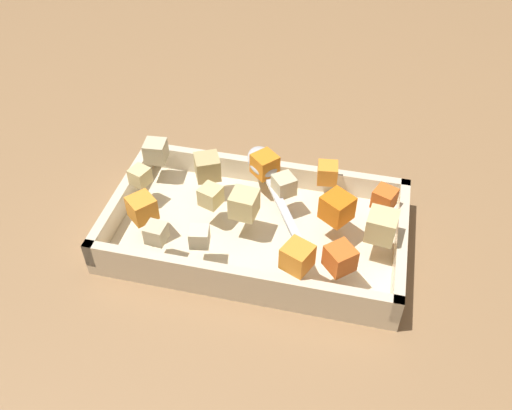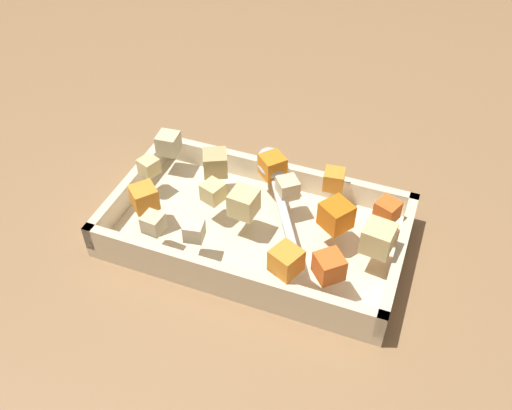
% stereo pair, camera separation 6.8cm
% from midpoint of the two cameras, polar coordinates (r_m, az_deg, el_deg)
% --- Properties ---
extents(ground_plane, '(4.00, 4.00, 0.00)m').
position_cam_midpoint_polar(ground_plane, '(0.73, -1.03, -2.75)').
color(ground_plane, '#936D47').
extents(baking_dish, '(0.37, 0.21, 0.05)m').
position_cam_midpoint_polar(baking_dish, '(0.71, -2.74, -2.72)').
color(baking_dish, beige).
rests_on(baking_dish, ground_plane).
extents(carrot_chunk_heap_side, '(0.03, 0.03, 0.03)m').
position_cam_midpoint_polar(carrot_chunk_heap_side, '(0.69, 10.21, 0.56)').
color(carrot_chunk_heap_side, orange).
rests_on(carrot_chunk_heap_side, baking_dish).
extents(carrot_chunk_front_center, '(0.04, 0.04, 0.03)m').
position_cam_midpoint_polar(carrot_chunk_front_center, '(0.62, 5.42, -5.55)').
color(carrot_chunk_front_center, orange).
rests_on(carrot_chunk_front_center, baking_dish).
extents(carrot_chunk_heap_top, '(0.04, 0.04, 0.03)m').
position_cam_midpoint_polar(carrot_chunk_heap_top, '(0.73, -1.76, 4.01)').
color(carrot_chunk_heap_top, orange).
rests_on(carrot_chunk_heap_top, baking_dish).
extents(carrot_chunk_near_left, '(0.04, 0.04, 0.03)m').
position_cam_midpoint_polar(carrot_chunk_near_left, '(0.69, -14.28, -0.43)').
color(carrot_chunk_near_left, orange).
rests_on(carrot_chunk_near_left, baking_dish).
extents(carrot_chunk_corner_nw, '(0.04, 0.04, 0.03)m').
position_cam_midpoint_polar(carrot_chunk_corner_nw, '(0.67, 5.37, -0.40)').
color(carrot_chunk_corner_nw, orange).
rests_on(carrot_chunk_corner_nw, baking_dish).
extents(carrot_chunk_mid_right, '(0.03, 0.03, 0.03)m').
position_cam_midpoint_polar(carrot_chunk_mid_right, '(0.72, 4.61, 3.16)').
color(carrot_chunk_mid_right, orange).
rests_on(carrot_chunk_mid_right, baking_dish).
extents(carrot_chunk_corner_ne, '(0.04, 0.04, 0.03)m').
position_cam_midpoint_polar(carrot_chunk_corner_ne, '(0.61, 1.06, -5.45)').
color(carrot_chunk_corner_ne, orange).
rests_on(carrot_chunk_corner_ne, baking_dish).
extents(potato_chunk_back_center, '(0.04, 0.04, 0.03)m').
position_cam_midpoint_polar(potato_chunk_back_center, '(0.73, -7.62, 3.74)').
color(potato_chunk_back_center, tan).
rests_on(potato_chunk_back_center, baking_dish).
extents(potato_chunk_center, '(0.02, 0.02, 0.02)m').
position_cam_midpoint_polar(potato_chunk_center, '(0.66, -13.02, -2.93)').
color(potato_chunk_center, beige).
rests_on(potato_chunk_center, baking_dish).
extents(potato_chunk_near_right, '(0.03, 0.03, 0.02)m').
position_cam_midpoint_polar(potato_chunk_near_right, '(0.69, -7.43, 0.79)').
color(potato_chunk_near_right, '#E0CC89').
rests_on(potato_chunk_near_right, baking_dish).
extents(potato_chunk_mid_left, '(0.03, 0.03, 0.02)m').
position_cam_midpoint_polar(potato_chunk_mid_left, '(0.74, -14.20, 2.89)').
color(potato_chunk_mid_left, '#E0CC89').
rests_on(potato_chunk_mid_left, baking_dish).
extents(potato_chunk_far_right, '(0.04, 0.04, 0.02)m').
position_cam_midpoint_polar(potato_chunk_far_right, '(0.70, 0.10, 1.91)').
color(potato_chunk_far_right, beige).
rests_on(potato_chunk_far_right, baking_dish).
extents(potato_chunk_corner_sw, '(0.03, 0.03, 0.03)m').
position_cam_midpoint_polar(potato_chunk_corner_sw, '(0.67, -4.10, -0.02)').
color(potato_chunk_corner_sw, '#E0CC89').
rests_on(potato_chunk_corner_sw, baking_dish).
extents(potato_chunk_far_left, '(0.04, 0.04, 0.03)m').
position_cam_midpoint_polar(potato_chunk_far_left, '(0.65, 9.76, -2.25)').
color(potato_chunk_far_left, '#E0CC89').
rests_on(potato_chunk_far_left, baking_dish).
extents(potato_chunk_corner_se, '(0.03, 0.03, 0.02)m').
position_cam_midpoint_polar(potato_chunk_corner_se, '(0.65, -8.77, -3.34)').
color(potato_chunk_corner_se, beige).
rests_on(potato_chunk_corner_se, baking_dish).
extents(potato_chunk_rim_edge, '(0.03, 0.03, 0.03)m').
position_cam_midpoint_polar(potato_chunk_rim_edge, '(0.77, -12.66, 5.26)').
color(potato_chunk_rim_edge, beige).
rests_on(potato_chunk_rim_edge, baking_dish).
extents(serving_spoon, '(0.12, 0.19, 0.02)m').
position_cam_midpoint_polar(serving_spoon, '(0.73, -1.66, 3.64)').
color(serving_spoon, silver).
rests_on(serving_spoon, baking_dish).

